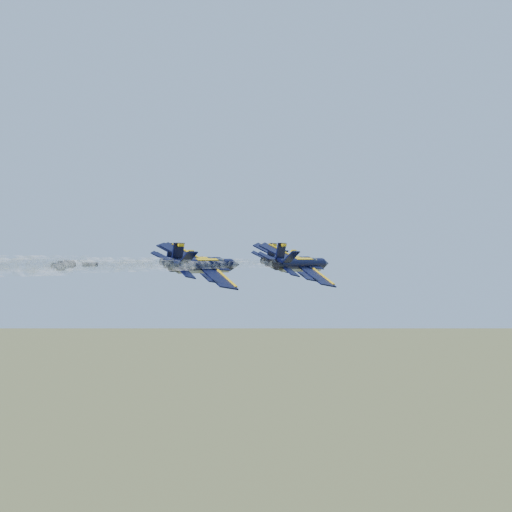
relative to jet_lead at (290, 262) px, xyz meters
The scene contains 5 objects.
jet_lead is the anchor object (origin of this frame).
jet_left 15.87m from the jet_lead, 126.71° to the right, with size 11.63×16.48×5.97m.
jet_right 14.77m from the jet_lead, 56.58° to the right, with size 11.63×16.48×5.97m.
jet_slot 24.17m from the jet_lead, 90.78° to the right, with size 11.63×16.48×5.97m.
smoke_trail_lead 57.70m from the jet_lead, 91.81° to the right, with size 4.45×77.62×2.77m.
Camera 1 is at (61.43, -100.80, 106.96)m, focal length 55.00 mm.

